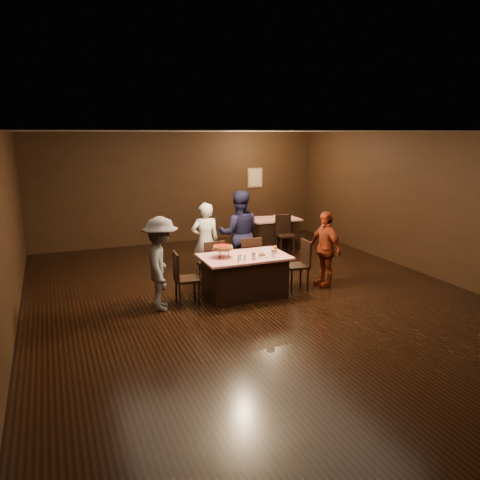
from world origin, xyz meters
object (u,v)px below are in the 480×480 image
object	(u,v)px
chair_far_left	(211,263)
pizza_stand	(223,248)
chair_far_right	(248,259)
chair_end_left	(187,278)
main_table	(244,276)
chair_end_right	(297,265)
glass_front_left	(254,256)
plate_empty	(268,251)
glass_front_right	(272,253)
back_table	(273,233)
glass_amber	(275,250)
chair_back_far	(263,225)
diner_white_jacket	(205,241)
diner_red_shirt	(325,249)
chair_back_near	(285,234)
diner_navy_hoodie	(239,234)
diner_grey_knit	(161,264)

from	to	relation	value
chair_far_left	pizza_stand	distance (m)	0.85
chair_far_right	chair_end_left	bearing A→B (deg)	31.74
main_table	chair_end_right	xyz separation A→B (m)	(1.10, 0.00, 0.09)
glass_front_left	pizza_stand	bearing A→B (deg)	142.13
chair_end_right	glass_front_left	size ratio (longest dim) A/B	6.79
plate_empty	glass_front_right	size ratio (longest dim) A/B	1.79
back_table	chair_far_right	bearing A→B (deg)	-125.72
pizza_stand	glass_front_left	size ratio (longest dim) A/B	2.71
glass_front_left	glass_amber	distance (m)	0.60
chair_back_far	diner_white_jacket	size ratio (longest dim) A/B	0.60
chair_far_left	diner_red_shirt	bearing A→B (deg)	155.26
diner_red_shirt	plate_empty	xyz separation A→B (m)	(-1.16, 0.18, 0.03)
chair_back_near	diner_white_jacket	bearing A→B (deg)	-146.27
chair_far_left	plate_empty	xyz separation A→B (m)	(0.95, -0.60, 0.30)
chair_end_left	chair_back_near	size ratio (longest dim) A/B	1.00
chair_end_right	pizza_stand	bearing A→B (deg)	-86.85
chair_end_right	glass_front_left	bearing A→B (deg)	-69.00
chair_back_near	diner_navy_hoodie	world-z (taller)	diner_navy_hoodie
chair_far_right	diner_white_jacket	distance (m)	0.97
diner_navy_hoodie	pizza_stand	world-z (taller)	diner_navy_hoodie
diner_white_jacket	back_table	bearing A→B (deg)	-138.72
diner_grey_knit	glass_front_left	world-z (taller)	diner_grey_knit
chair_far_right	chair_end_right	distance (m)	1.03
chair_end_right	diner_navy_hoodie	xyz separation A→B (m)	(-0.72, 1.20, 0.43)
glass_amber	chair_back_far	bearing A→B (deg)	67.79
glass_front_right	chair_far_right	bearing A→B (deg)	92.86
chair_far_left	chair_back_near	xyz separation A→B (m)	(2.59, 1.78, 0.00)
chair_back_near	diner_grey_knit	bearing A→B (deg)	-137.49
chair_far_right	glass_front_left	world-z (taller)	chair_far_right
chair_back_near	glass_front_left	size ratio (longest dim) A/B	6.79
back_table	chair_end_right	size ratio (longest dim) A/B	1.37
plate_empty	glass_amber	bearing A→B (deg)	-75.96
pizza_stand	chair_end_left	bearing A→B (deg)	-175.91
chair_back_far	glass_front_right	world-z (taller)	chair_back_far
glass_amber	glass_front_left	bearing A→B (deg)	-155.56
diner_grey_knit	chair_back_far	bearing A→B (deg)	-30.41
chair_back_far	diner_navy_hoodie	bearing A→B (deg)	66.19
chair_end_right	chair_far_left	bearing A→B (deg)	-111.51
pizza_stand	glass_front_right	bearing A→B (deg)	-19.44
diner_grey_knit	glass_amber	size ratio (longest dim) A/B	11.55
chair_far_right	pizza_stand	xyz separation A→B (m)	(-0.80, -0.70, 0.48)
diner_white_jacket	glass_front_right	distance (m)	1.74
glass_front_left	glass_front_right	bearing A→B (deg)	7.13
main_table	diner_white_jacket	distance (m)	1.41
chair_end_right	glass_front_left	world-z (taller)	chair_end_right
back_table	chair_end_right	xyz separation A→B (m)	(-1.09, -3.23, 0.09)
chair_back_far	pizza_stand	world-z (taller)	pizza_stand
chair_end_right	chair_back_near	size ratio (longest dim) A/B	1.00
main_table	back_table	world-z (taller)	same
chair_end_left	glass_front_right	distance (m)	1.61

